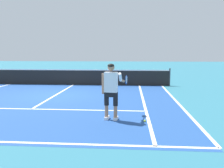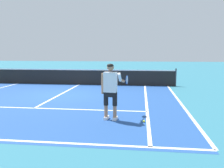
# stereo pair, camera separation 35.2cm
# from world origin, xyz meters

# --- Properties ---
(ground_plane) EXTENTS (80.00, 80.00, 0.00)m
(ground_plane) POSITION_xyz_m (0.00, 0.00, 0.00)
(ground_plane) COLOR teal
(court_inner_surface) EXTENTS (10.98, 9.93, 0.00)m
(court_inner_surface) POSITION_xyz_m (0.00, -1.18, 0.00)
(court_inner_surface) COLOR #234C93
(court_inner_surface) RESTS_ON ground
(line_service) EXTENTS (8.23, 0.10, 0.01)m
(line_service) POSITION_xyz_m (0.00, -2.81, 0.00)
(line_service) COLOR white
(line_service) RESTS_ON ground
(line_centre_service) EXTENTS (0.10, 6.40, 0.01)m
(line_centre_service) POSITION_xyz_m (0.00, 0.39, 0.00)
(line_centre_service) COLOR white
(line_centre_service) RESTS_ON ground
(line_singles_right) EXTENTS (0.10, 9.53, 0.01)m
(line_singles_right) POSITION_xyz_m (4.12, -1.18, 0.00)
(line_singles_right) COLOR white
(line_singles_right) RESTS_ON ground
(line_doubles_right) EXTENTS (0.10, 9.53, 0.01)m
(line_doubles_right) POSITION_xyz_m (5.49, -1.18, 0.00)
(line_doubles_right) COLOR white
(line_doubles_right) RESTS_ON ground
(tennis_net) EXTENTS (11.96, 0.08, 1.07)m
(tennis_net) POSITION_xyz_m (0.00, 3.59, 0.50)
(tennis_net) COLOR #333338
(tennis_net) RESTS_ON ground
(tennis_player) EXTENTS (0.77, 1.08, 1.71)m
(tennis_player) POSITION_xyz_m (2.99, -3.93, 0.99)
(tennis_player) COLOR white
(tennis_player) RESTS_ON ground
(tennis_ball_near_feet) EXTENTS (0.07, 0.07, 0.07)m
(tennis_ball_near_feet) POSITION_xyz_m (3.99, -4.10, 0.03)
(tennis_ball_near_feet) COLOR #CCE02D
(tennis_ball_near_feet) RESTS_ON ground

